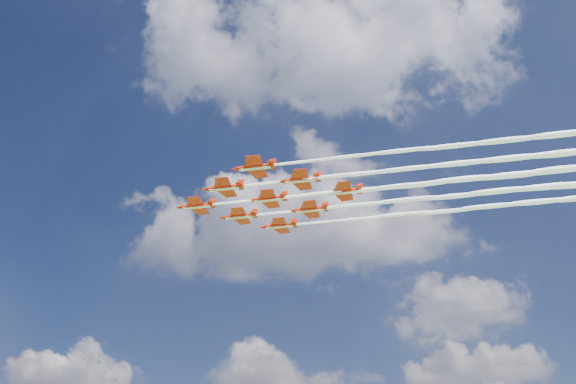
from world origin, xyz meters
name	(u,v)px	position (x,y,z in m)	size (l,w,h in m)	color
jet_lead	(388,187)	(22.65, 1.63, 74.69)	(101.02, 8.84, 2.58)	red
jet_row2_port	(428,167)	(31.68, -5.47, 74.69)	(101.02, 8.84, 2.58)	red
jet_row2_starb	(427,198)	(31.91, 8.44, 74.69)	(101.02, 8.84, 2.58)	red
jet_row3_port	(473,144)	(40.70, -12.58, 74.69)	(101.02, 8.84, 2.58)	red
jet_row3_centre	(468,179)	(40.93, 1.33, 74.69)	(101.02, 8.84, 2.58)	red
jet_row3_starb	(463,209)	(41.16, 15.25, 74.69)	(101.02, 8.84, 2.58)	red
jet_row4_port	(514,158)	(49.96, -5.77, 74.69)	(101.02, 8.84, 2.58)	red
jet_row4_starb	(505,191)	(50.19, 8.14, 74.69)	(101.02, 8.84, 2.58)	red
jet_tail	(552,171)	(59.21, 1.03, 74.69)	(101.02, 8.84, 2.58)	red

